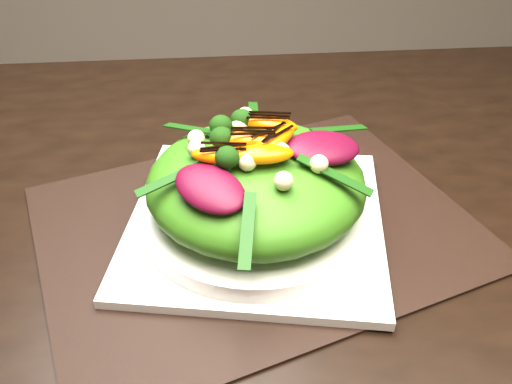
{
  "coord_description": "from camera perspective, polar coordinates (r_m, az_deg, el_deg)",
  "views": [
    {
      "loc": [
        -0.11,
        -0.51,
        1.15
      ],
      "look_at": [
        -0.07,
        -0.04,
        0.8
      ],
      "focal_mm": 38.0,
      "sensor_mm": 36.0,
      "label": 1
    }
  ],
  "objects": [
    {
      "name": "balsamic_drizzle",
      "position": [
        0.57,
        -2.28,
        7.3
      ],
      "size": [
        0.05,
        0.02,
        0.0
      ],
      "primitive_type": "cube",
      "rotation": [
        0.0,
        0.0,
        0.42
      ],
      "color": "black",
      "rests_on": "orange_segment"
    },
    {
      "name": "placemat",
      "position": [
        0.61,
        -0.0,
        -3.5
      ],
      "size": [
        0.55,
        0.48,
        0.0
      ],
      "primitive_type": "cube",
      "rotation": [
        0.0,
        0.0,
        0.33
      ],
      "color": "black",
      "rests_on": "dining_table"
    },
    {
      "name": "orange_segment",
      "position": [
        0.58,
        -2.25,
        6.52
      ],
      "size": [
        0.07,
        0.05,
        0.02
      ],
      "primitive_type": "ellipsoid",
      "rotation": [
        0.0,
        0.0,
        0.42
      ],
      "color": "#F56304",
      "rests_on": "lettuce_mound"
    },
    {
      "name": "plate_base",
      "position": [
        0.61,
        -0.0,
        -2.98
      ],
      "size": [
        0.32,
        0.32,
        0.01
      ],
      "primitive_type": "cube",
      "rotation": [
        0.0,
        0.0,
        -0.18
      ],
      "color": "silver",
      "rests_on": "placemat"
    },
    {
      "name": "lettuce_mound",
      "position": [
        0.57,
        -0.0,
        1.02
      ],
      "size": [
        0.28,
        0.28,
        0.08
      ],
      "primitive_type": "ellipsoid",
      "rotation": [
        0.0,
        0.0,
        0.21
      ],
      "color": "#397215",
      "rests_on": "salad_bowl"
    },
    {
      "name": "radicchio_leaf",
      "position": [
        0.56,
        7.11,
        4.65
      ],
      "size": [
        0.09,
        0.06,
        0.02
      ],
      "primitive_type": "ellipsoid",
      "rotation": [
        0.0,
        0.0,
        0.17
      ],
      "color": "#46071A",
      "rests_on": "lettuce_mound"
    },
    {
      "name": "macadamia_nut",
      "position": [
        0.52,
        4.4,
        2.13
      ],
      "size": [
        0.02,
        0.02,
        0.02
      ],
      "primitive_type": "sphere",
      "rotation": [
        0.0,
        0.0,
        0.34
      ],
      "color": "#F9EEAF",
      "rests_on": "lettuce_mound"
    },
    {
      "name": "broccoli_floret",
      "position": [
        0.58,
        -7.01,
        6.77
      ],
      "size": [
        0.04,
        0.04,
        0.03
      ],
      "primitive_type": "sphere",
      "rotation": [
        0.0,
        0.0,
        -0.26
      ],
      "color": "#143409",
      "rests_on": "lettuce_mound"
    },
    {
      "name": "dining_table",
      "position": [
        0.66,
        5.86,
        -2.32
      ],
      "size": [
        1.6,
        0.9,
        0.75
      ],
      "primitive_type": "cube",
      "color": "black",
      "rests_on": "floor"
    },
    {
      "name": "salad_bowl",
      "position": [
        0.6,
        0.0,
        -1.88
      ],
      "size": [
        0.33,
        0.33,
        0.02
      ],
      "primitive_type": "cylinder",
      "rotation": [
        0.0,
        0.0,
        0.34
      ],
      "color": "white",
      "rests_on": "plate_base"
    }
  ]
}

